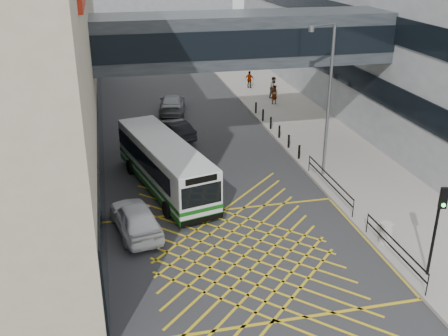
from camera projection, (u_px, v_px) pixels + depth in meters
ground at (244, 256)px, 23.28m from camera, size 120.00×120.00×0.00m
skybridge at (243, 39)px, 31.68m from camera, size 20.00×4.10×3.00m
pavement at (310, 131)px, 38.51m from camera, size 6.00×54.00×0.16m
box_junction at (244, 256)px, 23.27m from camera, size 12.00×9.00×0.01m
bus at (164, 163)px, 29.20m from camera, size 4.66×10.30×2.81m
car_white at (136, 218)px, 24.92m from camera, size 2.87×5.18×1.56m
car_dark at (173, 129)px, 37.12m from camera, size 3.19×4.70×1.37m
car_silver at (172, 103)px, 42.84m from camera, size 2.91×5.26×1.55m
traffic_light at (438, 219)px, 20.61m from camera, size 0.32×0.48×4.06m
street_lamp at (327, 93)px, 29.13m from camera, size 1.91×1.00×8.74m
litter_bin at (386, 233)px, 23.88m from camera, size 0.57×0.57×0.98m
kerb_railings at (356, 207)px, 25.77m from camera, size 0.05×12.54×1.00m
bollards at (275, 127)px, 37.74m from camera, size 0.14×10.14×0.90m
pedestrian_a at (274, 95)px, 44.48m from camera, size 0.72×0.57×1.62m
pedestrian_b at (274, 87)px, 46.22m from camera, size 1.06×0.92×1.87m
pedestrian_c at (250, 80)px, 49.46m from camera, size 1.03×0.94×1.60m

